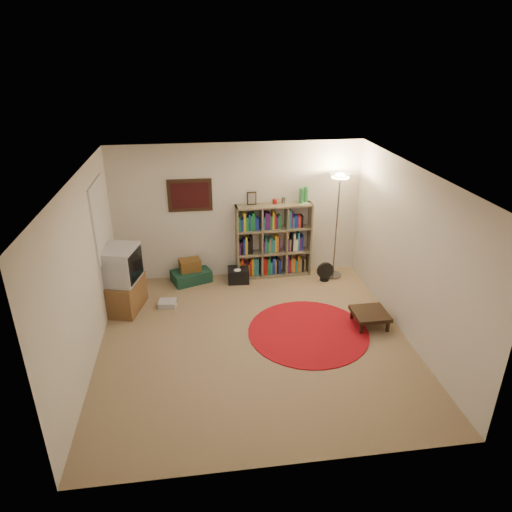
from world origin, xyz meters
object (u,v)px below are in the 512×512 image
at_px(tv_stand, 122,280).
at_px(suitcase, 191,276).
at_px(floor_lamp, 339,192).
at_px(floor_fan, 325,272).
at_px(bookshelf, 272,241).
at_px(side_table, 370,314).

bearing_deg(tv_stand, suitcase, 52.29).
bearing_deg(floor_lamp, suitcase, 176.96).
xyz_separation_m(floor_lamp, floor_fan, (-0.20, -0.16, -1.47)).
height_order(bookshelf, suitcase, bookshelf).
distance_m(floor_lamp, floor_fan, 1.49).
height_order(bookshelf, floor_lamp, floor_lamp).
height_order(floor_lamp, suitcase, floor_lamp).
relative_size(floor_fan, suitcase, 0.46).
xyz_separation_m(floor_fan, tv_stand, (-3.56, -0.54, 0.35)).
xyz_separation_m(floor_fan, suitcase, (-2.46, 0.30, -0.07)).
xyz_separation_m(tv_stand, side_table, (3.83, -1.03, -0.33)).
height_order(floor_lamp, tv_stand, floor_lamp).
distance_m(tv_stand, suitcase, 1.44).
relative_size(bookshelf, side_table, 3.15).
xyz_separation_m(suitcase, side_table, (2.74, -1.88, 0.09)).
bearing_deg(side_table, suitcase, 145.56).
relative_size(tv_stand, suitcase, 1.40).
bearing_deg(side_table, floor_fan, 99.86).
xyz_separation_m(bookshelf, side_table, (1.21, -2.01, -0.48)).
bearing_deg(bookshelf, tv_stand, -161.57).
distance_m(floor_fan, side_table, 1.60).
bearing_deg(suitcase, side_table, -54.59).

